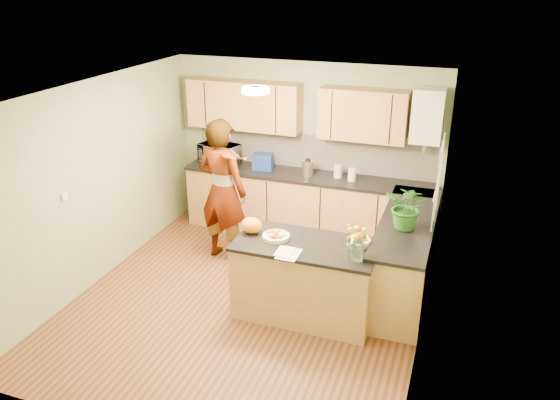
% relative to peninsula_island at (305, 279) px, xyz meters
% --- Properties ---
extents(floor, '(4.50, 4.50, 0.00)m').
position_rel_peninsula_island_xyz_m(floor, '(-0.71, 0.06, -0.45)').
color(floor, '#502D16').
rests_on(floor, ground).
extents(ceiling, '(4.00, 4.50, 0.02)m').
position_rel_peninsula_island_xyz_m(ceiling, '(-0.71, 0.06, 2.05)').
color(ceiling, white).
rests_on(ceiling, wall_back).
extents(wall_back, '(4.00, 0.02, 2.50)m').
position_rel_peninsula_island_xyz_m(wall_back, '(-0.71, 2.31, 0.80)').
color(wall_back, gray).
rests_on(wall_back, floor).
extents(wall_front, '(4.00, 0.02, 2.50)m').
position_rel_peninsula_island_xyz_m(wall_front, '(-0.71, -2.19, 0.80)').
color(wall_front, gray).
rests_on(wall_front, floor).
extents(wall_left, '(0.02, 4.50, 2.50)m').
position_rel_peninsula_island_xyz_m(wall_left, '(-2.71, 0.06, 0.80)').
color(wall_left, gray).
rests_on(wall_left, floor).
extents(wall_right, '(0.02, 4.50, 2.50)m').
position_rel_peninsula_island_xyz_m(wall_right, '(1.29, 0.06, 0.80)').
color(wall_right, gray).
rests_on(wall_right, floor).
extents(back_counter, '(3.64, 0.62, 0.94)m').
position_rel_peninsula_island_xyz_m(back_counter, '(-0.61, 2.01, 0.02)').
color(back_counter, '#B97F4A').
rests_on(back_counter, floor).
extents(right_counter, '(0.62, 2.24, 0.94)m').
position_rel_peninsula_island_xyz_m(right_counter, '(0.99, 0.91, 0.02)').
color(right_counter, '#B97F4A').
rests_on(right_counter, floor).
extents(splashback, '(3.60, 0.02, 0.52)m').
position_rel_peninsula_island_xyz_m(splashback, '(-0.61, 2.29, 0.75)').
color(splashback, beige).
rests_on(splashback, back_counter).
extents(upper_cabinets, '(3.20, 0.34, 0.70)m').
position_rel_peninsula_island_xyz_m(upper_cabinets, '(-0.89, 2.14, 1.40)').
color(upper_cabinets, '#B97F4A').
rests_on(upper_cabinets, wall_back).
extents(boiler, '(0.40, 0.30, 0.86)m').
position_rel_peninsula_island_xyz_m(boiler, '(0.99, 2.15, 1.45)').
color(boiler, white).
rests_on(boiler, wall_back).
extents(window_right, '(0.01, 1.30, 1.05)m').
position_rel_peninsula_island_xyz_m(window_right, '(1.28, 0.66, 1.10)').
color(window_right, white).
rests_on(window_right, wall_right).
extents(light_switch, '(0.02, 0.09, 0.09)m').
position_rel_peninsula_island_xyz_m(light_switch, '(-2.70, -0.54, 0.85)').
color(light_switch, white).
rests_on(light_switch, wall_left).
extents(ceiling_lamp, '(0.30, 0.30, 0.07)m').
position_rel_peninsula_island_xyz_m(ceiling_lamp, '(-0.71, 0.36, 2.01)').
color(ceiling_lamp, '#FFEABF').
rests_on(ceiling_lamp, ceiling).
extents(peninsula_island, '(1.57, 0.80, 0.90)m').
position_rel_peninsula_island_xyz_m(peninsula_island, '(0.00, 0.00, 0.00)').
color(peninsula_island, '#B97F4A').
rests_on(peninsula_island, floor).
extents(fruit_dish, '(0.31, 0.31, 0.11)m').
position_rel_peninsula_island_xyz_m(fruit_dish, '(-0.35, 0.00, 0.49)').
color(fruit_dish, beige).
rests_on(fruit_dish, peninsula_island).
extents(orange_bowl, '(0.25, 0.25, 0.15)m').
position_rel_peninsula_island_xyz_m(orange_bowl, '(0.55, 0.15, 0.51)').
color(orange_bowl, beige).
rests_on(orange_bowl, peninsula_island).
extents(flower_vase, '(0.24, 0.24, 0.45)m').
position_rel_peninsula_island_xyz_m(flower_vase, '(0.60, -0.18, 0.75)').
color(flower_vase, silver).
rests_on(flower_vase, peninsula_island).
extents(orange_bag, '(0.30, 0.27, 0.18)m').
position_rel_peninsula_island_xyz_m(orange_bag, '(-0.67, 0.05, 0.54)').
color(orange_bag, orange).
rests_on(orange_bag, peninsula_island).
extents(papers, '(0.22, 0.30, 0.01)m').
position_rel_peninsula_island_xyz_m(papers, '(-0.10, -0.30, 0.45)').
color(papers, white).
rests_on(papers, peninsula_island).
extents(violinist, '(0.79, 0.59, 1.95)m').
position_rel_peninsula_island_xyz_m(violinist, '(-1.44, 0.93, 0.53)').
color(violinist, tan).
rests_on(violinist, floor).
extents(violin, '(0.57, 0.50, 0.14)m').
position_rel_peninsula_island_xyz_m(violin, '(-1.24, 0.71, 1.11)').
color(violin, '#4C1904').
rests_on(violin, violinist).
extents(microwave, '(0.66, 0.53, 0.32)m').
position_rel_peninsula_island_xyz_m(microwave, '(-1.99, 2.02, 0.65)').
color(microwave, white).
rests_on(microwave, back_counter).
extents(blue_box, '(0.32, 0.25, 0.23)m').
position_rel_peninsula_island_xyz_m(blue_box, '(-1.29, 2.03, 0.60)').
color(blue_box, navy).
rests_on(blue_box, back_counter).
extents(kettle, '(0.16, 0.16, 0.30)m').
position_rel_peninsula_island_xyz_m(kettle, '(-0.58, 1.97, 0.61)').
color(kettle, silver).
rests_on(kettle, back_counter).
extents(jar_cream, '(0.13, 0.13, 0.18)m').
position_rel_peninsula_island_xyz_m(jar_cream, '(-0.15, 2.04, 0.58)').
color(jar_cream, beige).
rests_on(jar_cream, back_counter).
extents(jar_white, '(0.14, 0.14, 0.17)m').
position_rel_peninsula_island_xyz_m(jar_white, '(0.06, 1.98, 0.58)').
color(jar_white, white).
rests_on(jar_white, back_counter).
extents(potted_plant, '(0.58, 0.53, 0.54)m').
position_rel_peninsula_island_xyz_m(potted_plant, '(0.99, 0.66, 0.76)').
color(potted_plant, '#276722').
rests_on(potted_plant, right_counter).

